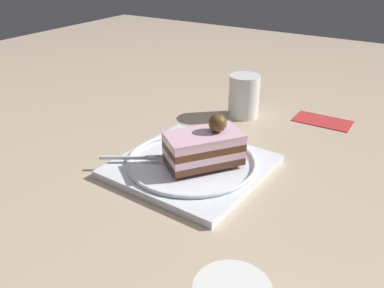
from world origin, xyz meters
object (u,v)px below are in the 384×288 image
fork (137,158)px  folded_napkin (323,121)px  cake_slice (205,147)px  drink_glass_near (244,98)px  dessert_plate (192,165)px

fork → folded_napkin: 0.44m
cake_slice → drink_glass_near: (0.27, 0.06, -0.01)m
dessert_plate → cake_slice: bearing=-80.7°
drink_glass_near → cake_slice: bearing=-168.3°
fork → folded_napkin: bearing=-29.2°
cake_slice → fork: size_ratio=1.30×
fork → drink_glass_near: 0.32m
cake_slice → dessert_plate: bearing=99.3°
folded_napkin → drink_glass_near: bearing=110.9°
dessert_plate → cake_slice: 0.05m
dessert_plate → folded_napkin: size_ratio=2.07×
dessert_plate → folded_napkin: bearing=-21.6°
drink_glass_near → dessert_plate: bearing=-173.2°
fork → drink_glass_near: bearing=-8.7°
drink_glass_near → folded_napkin: size_ratio=0.78×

